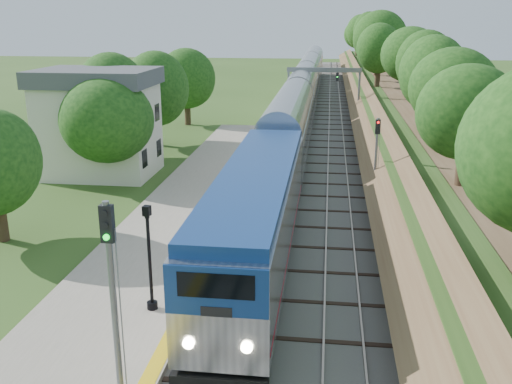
# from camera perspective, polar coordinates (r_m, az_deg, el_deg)

# --- Properties ---
(trackbed) EXTENTS (9.50, 170.00, 0.28)m
(trackbed) POSITION_cam_1_polar(r_m,az_deg,el_deg) (71.69, 6.31, 7.71)
(trackbed) COLOR #4C4944
(trackbed) RESTS_ON ground
(platform) EXTENTS (6.40, 68.00, 0.38)m
(platform) POSITION_cam_1_polar(r_m,az_deg,el_deg) (30.26, -9.34, -5.39)
(platform) COLOR gray
(platform) RESTS_ON ground
(yellow_stripe) EXTENTS (0.55, 68.00, 0.01)m
(yellow_stripe) POSITION_cam_1_polar(r_m,az_deg,el_deg) (29.53, -4.02, -5.37)
(yellow_stripe) COLOR gold
(yellow_stripe) RESTS_ON platform
(embankment) EXTENTS (10.64, 170.00, 11.70)m
(embankment) POSITION_cam_1_polar(r_m,az_deg,el_deg) (71.77, 13.12, 8.91)
(embankment) COLOR brown
(embankment) RESTS_ON ground
(station_building) EXTENTS (8.60, 6.60, 8.00)m
(station_building) POSITION_cam_1_polar(r_m,az_deg,el_deg) (44.84, -15.43, 6.78)
(station_building) COLOR beige
(station_building) RESTS_ON ground
(signal_gantry) EXTENTS (8.40, 0.38, 6.20)m
(signal_gantry) POSITION_cam_1_polar(r_m,az_deg,el_deg) (66.09, 6.77, 11.06)
(signal_gantry) COLOR slate
(signal_gantry) RESTS_ON ground
(trees_behind_platform) EXTENTS (7.82, 53.32, 7.21)m
(trees_behind_platform) POSITION_cam_1_polar(r_m,az_deg,el_deg) (35.24, -16.92, 4.70)
(trees_behind_platform) COLOR #332316
(trees_behind_platform) RESTS_ON ground
(train) EXTENTS (3.25, 108.01, 4.78)m
(train) POSITION_cam_1_polar(r_m,az_deg,el_deg) (68.74, 4.64, 9.35)
(train) COLOR black
(train) RESTS_ON trackbed
(lamppost_far) EXTENTS (0.43, 0.43, 4.37)m
(lamppost_far) POSITION_cam_1_polar(r_m,az_deg,el_deg) (23.01, -10.56, -7.10)
(lamppost_far) COLOR black
(lamppost_far) RESTS_ON platform
(signal_platform) EXTENTS (0.38, 0.30, 6.40)m
(signal_platform) POSITION_cam_1_polar(r_m,az_deg,el_deg) (17.20, -14.20, -8.73)
(signal_platform) COLOR slate
(signal_platform) RESTS_ON platform
(signal_farside) EXTENTS (0.31, 0.24, 5.61)m
(signal_farside) POSITION_cam_1_polar(r_m,az_deg,el_deg) (36.39, 11.93, 3.86)
(signal_farside) COLOR slate
(signal_farside) RESTS_ON ground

